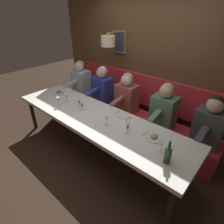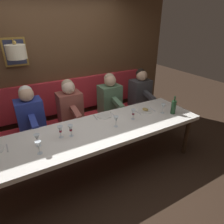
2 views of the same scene
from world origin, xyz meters
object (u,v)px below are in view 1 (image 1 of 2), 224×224
at_px(wine_glass_1, 82,104).
at_px(wine_glass_2, 66,97).
at_px(wine_glass_6, 128,126).
at_px(diner_far, 102,86).
at_px(wine_glass_0, 161,145).
at_px(diner_middle, 127,95).
at_px(wine_bottle, 168,154).
at_px(diner_near, 164,107).
at_px(dining_table, 96,119).
at_px(diner_farthest, 81,79).
at_px(wine_glass_3, 106,119).
at_px(wine_glass_5, 79,101).
at_px(wine_glass_4, 58,100).
at_px(diner_nearest, 209,123).

bearing_deg(wine_glass_1, wine_glass_2, 92.15).
bearing_deg(wine_glass_6, wine_glass_1, 89.14).
height_order(diner_far, wine_glass_0, diner_far).
xyz_separation_m(diner_middle, wine_bottle, (-1.05, -1.38, 0.04)).
xyz_separation_m(diner_near, wine_glass_6, (-0.89, 0.09, 0.04)).
distance_m(dining_table, wine_glass_2, 0.77).
distance_m(diner_farthest, wine_glass_3, 1.97).
distance_m(wine_glass_5, wine_glass_6, 1.11).
height_order(wine_glass_0, wine_glass_4, same).
height_order(wine_glass_0, wine_glass_3, same).
xyz_separation_m(diner_nearest, wine_glass_2, (-0.89, 2.21, 0.04)).
bearing_deg(wine_glass_5, diner_middle, -25.83).
bearing_deg(wine_glass_2, wine_bottle, -94.37).
bearing_deg(wine_glass_1, diner_near, -50.78).
bearing_deg(diner_near, wine_bottle, -150.70).
bearing_deg(wine_bottle, wine_glass_0, 53.26).
height_order(diner_middle, wine_glass_5, diner_middle).
bearing_deg(diner_farthest, diner_nearest, -90.00).
relative_size(diner_farthest, wine_glass_2, 4.82).
distance_m(wine_glass_0, wine_glass_3, 0.89).
bearing_deg(wine_glass_0, wine_glass_3, 90.17).
bearing_deg(wine_glass_0, wine_glass_1, 87.12).
bearing_deg(wine_bottle, wine_glass_6, 76.70).
height_order(wine_glass_5, wine_glass_6, same).
relative_size(wine_glass_1, wine_glass_2, 1.00).
relative_size(diner_near, wine_glass_6, 4.82).
bearing_deg(diner_farthest, wine_glass_0, -109.99).
relative_size(wine_glass_0, wine_glass_1, 1.00).
distance_m(diner_far, wine_glass_3, 1.39).
bearing_deg(wine_glass_1, diner_nearest, -64.02).
bearing_deg(diner_farthest, wine_glass_4, -148.23).
height_order(diner_far, wine_glass_6, diner_far).
bearing_deg(wine_glass_6, diner_far, 56.76).
bearing_deg(dining_table, diner_farthest, 58.00).
height_order(wine_glass_0, wine_glass_6, same).
relative_size(dining_table, wine_bottle, 10.91).
distance_m(wine_glass_6, wine_bottle, 0.69).
bearing_deg(wine_bottle, wine_glass_5, 83.29).
distance_m(diner_middle, diner_farthest, 1.36).
relative_size(wine_glass_1, wine_glass_6, 1.00).
distance_m(diner_far, wine_glass_5, 0.87).
xyz_separation_m(dining_table, wine_glass_1, (0.01, 0.33, 0.17)).
bearing_deg(diner_nearest, wine_glass_1, 115.98).
bearing_deg(diner_near, dining_table, 139.99).
distance_m(wine_glass_3, wine_glass_6, 0.35).
distance_m(wine_glass_3, wine_bottle, 1.02).
bearing_deg(diner_middle, wine_glass_5, 154.17).
xyz_separation_m(diner_nearest, diner_far, (0.00, 2.16, 0.00)).
bearing_deg(diner_nearest, wine_glass_2, 111.89).
bearing_deg(wine_glass_1, diner_far, 23.12).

